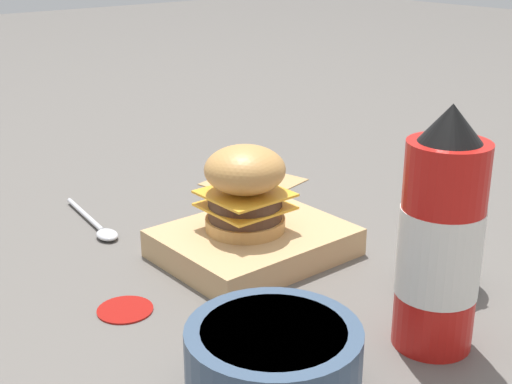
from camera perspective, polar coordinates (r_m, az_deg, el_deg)
The scene contains 9 objects.
ground_plane at distance 0.90m, azimuth 0.59°, elevation -5.48°, with size 6.00×6.00×0.00m, color #5B5651.
serving_board at distance 0.91m, azimuth 0.00°, elevation -4.01°, with size 0.22×0.18×0.04m.
burger at distance 0.88m, azimuth -0.88°, elevation 0.33°, with size 0.10×0.10×0.11m.
ketchup_bottle at distance 0.71m, azimuth 14.52°, elevation -3.84°, with size 0.08×0.08×0.25m.
fries_basket at distance 0.86m, azimuth 14.46°, elevation -4.65°, with size 0.09×0.09×0.14m.
side_bowl at distance 0.65m, azimuth 1.40°, elevation -13.20°, with size 0.16×0.16×0.06m.
spoon at distance 1.01m, azimuth -12.47°, elevation -2.76°, with size 0.04×0.18×0.01m.
ketchup_puddle at distance 0.80m, azimuth -10.29°, elevation -9.30°, with size 0.06×0.06×0.00m.
parchment_square at distance 1.18m, azimuth -0.19°, elevation 0.84°, with size 0.16×0.16×0.00m.
Camera 1 is at (0.53, 0.62, 0.39)m, focal length 50.00 mm.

